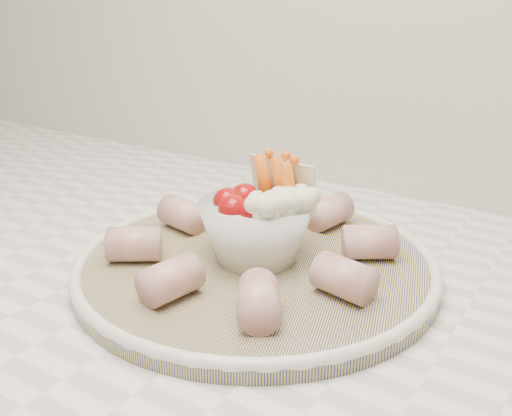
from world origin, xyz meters
The scene contains 3 objects.
serving_platter centered at (-0.09, 1.44, 0.93)m, with size 0.46×0.46×0.02m.
veggie_bowl centered at (-0.09, 1.44, 0.98)m, with size 0.12×0.12×0.11m.
cured_meat_rolls centered at (-0.09, 1.44, 0.95)m, with size 0.28×0.29×0.04m.
Camera 1 is at (0.20, 0.99, 1.19)m, focal length 40.00 mm.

